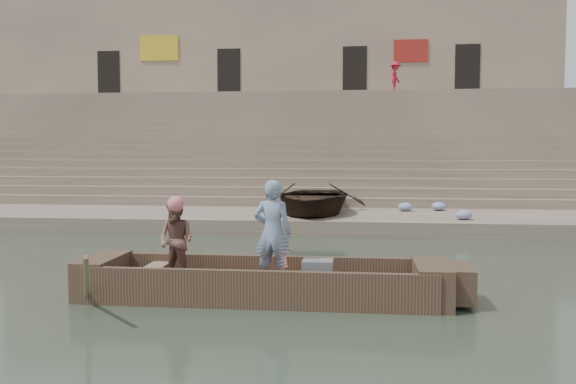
% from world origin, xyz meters
% --- Properties ---
extents(ground, '(120.00, 120.00, 0.00)m').
position_xyz_m(ground, '(0.00, 0.00, 0.00)').
color(ground, '#2A3729').
rests_on(ground, ground).
extents(lower_landing, '(32.00, 4.00, 0.40)m').
position_xyz_m(lower_landing, '(0.00, 8.00, 0.20)').
color(lower_landing, gray).
rests_on(lower_landing, ground).
extents(mid_landing, '(32.00, 3.00, 2.80)m').
position_xyz_m(mid_landing, '(0.00, 15.50, 1.40)').
color(mid_landing, gray).
rests_on(mid_landing, ground).
extents(upper_landing, '(32.00, 3.00, 5.20)m').
position_xyz_m(upper_landing, '(0.00, 22.50, 2.60)').
color(upper_landing, gray).
rests_on(upper_landing, ground).
extents(ghat_steps, '(32.00, 11.00, 5.20)m').
position_xyz_m(ghat_steps, '(0.00, 17.19, 1.80)').
color(ghat_steps, gray).
rests_on(ghat_steps, ground).
extents(building_wall, '(32.00, 5.07, 11.20)m').
position_xyz_m(building_wall, '(0.00, 26.50, 5.60)').
color(building_wall, tan).
rests_on(building_wall, ground).
extents(main_rowboat, '(5.00, 1.30, 0.22)m').
position_xyz_m(main_rowboat, '(3.76, -0.73, 0.11)').
color(main_rowboat, brown).
rests_on(main_rowboat, ground).
extents(rowboat_trim, '(6.04, 2.63, 1.94)m').
position_xyz_m(rowboat_trim, '(3.97, -0.73, 0.31)').
color(rowboat_trim, brown).
rests_on(rowboat_trim, ground).
extents(standing_man, '(0.63, 0.45, 1.61)m').
position_xyz_m(standing_man, '(3.93, -0.74, 1.03)').
color(standing_man, navy).
rests_on(standing_man, main_rowboat).
extents(rowing_man, '(0.75, 0.67, 1.27)m').
position_xyz_m(rowing_man, '(2.37, -0.58, 0.85)').
color(rowing_man, '#23694F').
rests_on(rowing_man, main_rowboat).
extents(television, '(0.46, 0.42, 0.40)m').
position_xyz_m(television, '(4.60, -0.73, 0.42)').
color(television, slate).
rests_on(television, main_rowboat).
extents(beached_rowboat, '(3.18, 4.41, 0.90)m').
position_xyz_m(beached_rowboat, '(3.87, 8.03, 0.85)').
color(beached_rowboat, '#2D2116').
rests_on(beached_rowboat, lower_landing).
extents(pedestrian, '(0.89, 1.16, 1.58)m').
position_xyz_m(pedestrian, '(7.09, 22.06, 5.99)').
color(pedestrian, '#B41E2F').
rests_on(pedestrian, upper_landing).
extents(cloth_bundles, '(1.83, 2.86, 0.26)m').
position_xyz_m(cloth_bundles, '(7.48, 8.43, 0.53)').
color(cloth_bundles, '#3F5999').
rests_on(cloth_bundles, lower_landing).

